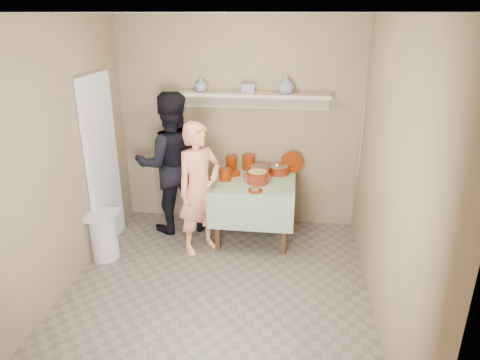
# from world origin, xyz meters

# --- Properties ---
(ground) EXTENTS (3.50, 3.50, 0.00)m
(ground) POSITION_xyz_m (0.00, 0.00, 0.00)
(ground) COLOR #6F6157
(ground) RESTS_ON ground
(tile_panel) EXTENTS (0.06, 0.70, 2.00)m
(tile_panel) POSITION_xyz_m (-1.46, 0.95, 1.00)
(tile_panel) COLOR silver
(tile_panel) RESTS_ON ground
(plate_stack_a) EXTENTS (0.13, 0.13, 0.18)m
(plate_stack_a) POSITION_xyz_m (-0.07, 1.57, 0.85)
(plate_stack_a) COLOR #681D06
(plate_stack_a) RESTS_ON serving_table
(plate_stack_b) EXTENTS (0.15, 0.15, 0.19)m
(plate_stack_b) POSITION_xyz_m (0.14, 1.61, 0.85)
(plate_stack_b) COLOR #681D06
(plate_stack_b) RESTS_ON serving_table
(bowl_stack) EXTENTS (0.14, 0.14, 0.14)m
(bowl_stack) POSITION_xyz_m (-0.09, 1.20, 0.83)
(bowl_stack) COLOR #681D06
(bowl_stack) RESTS_ON serving_table
(empty_bowl) EXTENTS (0.17, 0.17, 0.05)m
(empty_bowl) POSITION_xyz_m (-0.02, 1.39, 0.79)
(empty_bowl) COLOR #681D06
(empty_bowl) RESTS_ON serving_table
(propped_lid) EXTENTS (0.29, 0.12, 0.29)m
(propped_lid) POSITION_xyz_m (0.68, 1.58, 0.88)
(propped_lid) COLOR #681D06
(propped_lid) RESTS_ON serving_table
(vase_right) EXTENTS (0.23, 0.23, 0.20)m
(vase_right) POSITION_xyz_m (0.58, 1.63, 1.82)
(vase_right) COLOR navy
(vase_right) RESTS_ON wall_shelf
(vase_left) EXTENTS (0.18, 0.18, 0.17)m
(vase_left) POSITION_xyz_m (-0.43, 1.63, 1.80)
(vase_left) COLOR navy
(vase_left) RESTS_ON wall_shelf
(ceramic_box) EXTENTS (0.18, 0.14, 0.11)m
(ceramic_box) POSITION_xyz_m (0.12, 1.62, 1.77)
(ceramic_box) COLOR navy
(ceramic_box) RESTS_ON wall_shelf
(person_cook) EXTENTS (0.65, 0.66, 1.53)m
(person_cook) POSITION_xyz_m (-0.33, 0.90, 0.76)
(person_cook) COLOR #EC9566
(person_cook) RESTS_ON ground
(person_helper) EXTENTS (1.04, 0.94, 1.76)m
(person_helper) POSITION_xyz_m (-0.78, 1.37, 0.88)
(person_helper) COLOR black
(person_helper) RESTS_ON ground
(room_shell) EXTENTS (3.04, 3.54, 2.62)m
(room_shell) POSITION_xyz_m (0.00, 0.00, 1.61)
(room_shell) COLOR #907958
(room_shell) RESTS_ON ground
(serving_table) EXTENTS (0.97, 0.97, 0.76)m
(serving_table) POSITION_xyz_m (0.25, 1.28, 0.64)
(serving_table) COLOR #4C2D16
(serving_table) RESTS_ON ground
(cazuela_meat_a) EXTENTS (0.30, 0.30, 0.10)m
(cazuela_meat_a) POSITION_xyz_m (0.30, 1.46, 0.82)
(cazuela_meat_a) COLOR #66150A
(cazuela_meat_a) RESTS_ON serving_table
(cazuela_meat_b) EXTENTS (0.28, 0.28, 0.10)m
(cazuela_meat_b) POSITION_xyz_m (0.53, 1.51, 0.82)
(cazuela_meat_b) COLOR #66150A
(cazuela_meat_b) RESTS_ON serving_table
(ladle) EXTENTS (0.08, 0.26, 0.19)m
(ladle) POSITION_xyz_m (0.51, 1.49, 0.87)
(ladle) COLOR silver
(ladle) RESTS_ON cazuela_meat_b
(cazuela_rice) EXTENTS (0.33, 0.25, 0.14)m
(cazuela_rice) POSITION_xyz_m (0.30, 1.16, 0.85)
(cazuela_rice) COLOR #66150A
(cazuela_rice) RESTS_ON serving_table
(front_plate) EXTENTS (0.16, 0.16, 0.03)m
(front_plate) POSITION_xyz_m (0.30, 0.91, 0.77)
(front_plate) COLOR #681D06
(front_plate) RESTS_ON serving_table
(wall_shelf) EXTENTS (1.80, 0.25, 0.21)m
(wall_shelf) POSITION_xyz_m (0.20, 1.65, 1.67)
(wall_shelf) COLOR tan
(wall_shelf) RESTS_ON room_shell
(trash_bin) EXTENTS (0.32, 0.32, 0.56)m
(trash_bin) POSITION_xyz_m (-1.36, 0.57, 0.28)
(trash_bin) COLOR silver
(trash_bin) RESTS_ON ground
(electrical_cord) EXTENTS (0.01, 0.05, 0.90)m
(electrical_cord) POSITION_xyz_m (1.47, 1.48, 1.25)
(electrical_cord) COLOR silver
(electrical_cord) RESTS_ON wall_shelf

